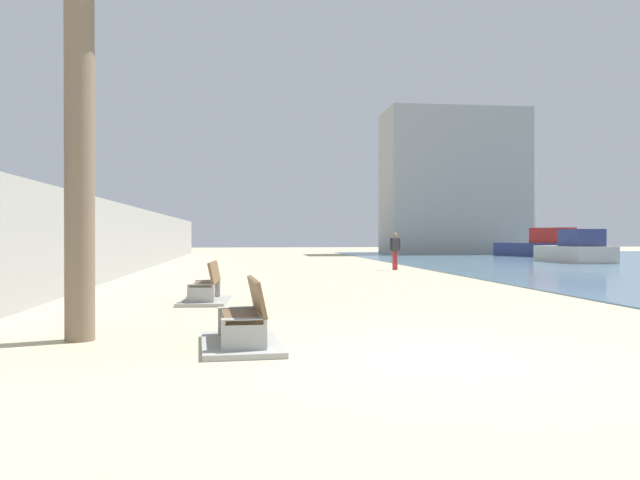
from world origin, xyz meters
name	(u,v)px	position (x,y,z in m)	size (l,w,h in m)	color
ground_plane	(305,275)	(0.00, 18.00, 0.00)	(120.00, 120.00, 0.00)	#C6B793
seawall	(116,240)	(-7.50, 18.00, 1.41)	(0.80, 64.00, 2.82)	#9E9E99
bench_near	(243,330)	(-2.51, 1.25, 0.23)	(1.24, 2.17, 0.98)	#9E9E99
bench_far	(206,293)	(-3.38, 7.43, 0.23)	(1.22, 2.16, 0.98)	#9E9E99
person_walking	(395,248)	(4.50, 21.07, 1.02)	(0.53, 0.23, 1.74)	#B22D33
boat_nearest	(543,246)	(19.21, 36.41, 0.83)	(4.61, 7.36, 6.93)	navy
boat_mid_bay	(576,250)	(16.77, 27.26, 0.75)	(2.53, 5.31, 1.93)	beige
harbor_building	(453,183)	(15.67, 46.00, 6.20)	(12.00, 6.00, 12.40)	#9E9E99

